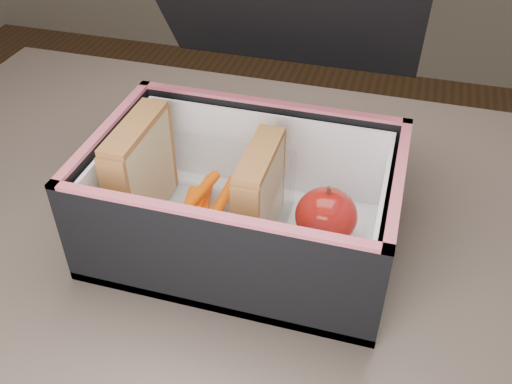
% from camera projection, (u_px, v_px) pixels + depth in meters
% --- Properties ---
extents(kitchen_table, '(1.20, 0.80, 0.75)m').
position_uv_depth(kitchen_table, '(297.00, 323.00, 0.66)').
color(kitchen_table, brown).
rests_on(kitchen_table, ground).
extents(lunch_bag, '(0.31, 0.32, 0.29)m').
position_uv_depth(lunch_bag, '(246.00, 191.00, 0.60)').
color(lunch_bag, black).
rests_on(lunch_bag, kitchen_table).
extents(plastic_tub, '(0.18, 0.13, 0.07)m').
position_uv_depth(plastic_tub, '(200.00, 199.00, 0.61)').
color(plastic_tub, white).
rests_on(plastic_tub, lunch_bag).
extents(sandwich_left, '(0.03, 0.11, 0.12)m').
position_uv_depth(sandwich_left, '(141.00, 171.00, 0.61)').
color(sandwich_left, tan).
rests_on(sandwich_left, plastic_tub).
extents(sandwich_right, '(0.03, 0.10, 0.11)m').
position_uv_depth(sandwich_right, '(260.00, 195.00, 0.59)').
color(sandwich_right, tan).
rests_on(sandwich_right, plastic_tub).
extents(carrot_sticks, '(0.05, 0.14, 0.03)m').
position_uv_depth(carrot_sticks, '(198.00, 215.00, 0.62)').
color(carrot_sticks, '#FB5F09').
rests_on(carrot_sticks, plastic_tub).
extents(paper_napkin, '(0.07, 0.08, 0.01)m').
position_uv_depth(paper_napkin, '(327.00, 239.00, 0.61)').
color(paper_napkin, white).
rests_on(paper_napkin, lunch_bag).
extents(red_apple, '(0.08, 0.08, 0.07)m').
position_uv_depth(red_apple, '(326.00, 216.00, 0.59)').
color(red_apple, maroon).
rests_on(red_apple, paper_napkin).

